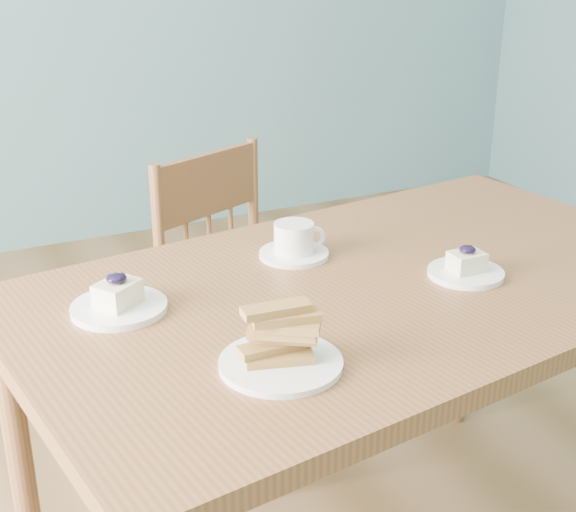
{
  "coord_description": "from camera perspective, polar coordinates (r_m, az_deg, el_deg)",
  "views": [
    {
      "loc": [
        -0.76,
        -1.31,
        1.44
      ],
      "look_at": [
        -0.12,
        0.01,
        0.84
      ],
      "focal_mm": 50.0,
      "sensor_mm": 36.0,
      "label": 1
    }
  ],
  "objects": [
    {
      "name": "cheesecake_plate_far",
      "position": [
        1.52,
        -11.96,
        -3.19
      ],
      "size": [
        0.18,
        0.18,
        0.08
      ],
      "rotation": [
        0.0,
        0.0,
        0.58
      ],
      "color": "white",
      "rests_on": "dining_table"
    },
    {
      "name": "biscotti_plate",
      "position": [
        1.3,
        -0.53,
        -6.47
      ],
      "size": [
        0.2,
        0.2,
        0.11
      ],
      "rotation": [
        0.0,
        0.0,
        -0.17
      ],
      "color": "white",
      "rests_on": "dining_table"
    },
    {
      "name": "dining_table",
      "position": [
        1.67,
        6.05,
        -4.07
      ],
      "size": [
        1.55,
        1.02,
        0.78
      ],
      "rotation": [
        0.0,
        0.0,
        0.14
      ],
      "color": "brown",
      "rests_on": "ground"
    },
    {
      "name": "cheesecake_plate_near",
      "position": [
        1.68,
        12.55,
        -0.85
      ],
      "size": [
        0.16,
        0.16,
        0.07
      ],
      "rotation": [
        0.0,
        0.0,
        -0.02
      ],
      "color": "white",
      "rests_on": "dining_table"
    },
    {
      "name": "coffee_cup",
      "position": [
        1.73,
        0.47,
        0.97
      ],
      "size": [
        0.15,
        0.15,
        0.08
      ],
      "rotation": [
        0.0,
        0.0,
        -0.36
      ],
      "color": "white",
      "rests_on": "dining_table"
    },
    {
      "name": "dining_chair",
      "position": [
        2.26,
        -3.12,
        -3.72
      ],
      "size": [
        0.52,
        0.51,
        0.88
      ],
      "rotation": [
        0.0,
        0.0,
        0.4
      ],
      "color": "brown",
      "rests_on": "ground"
    }
  ]
}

